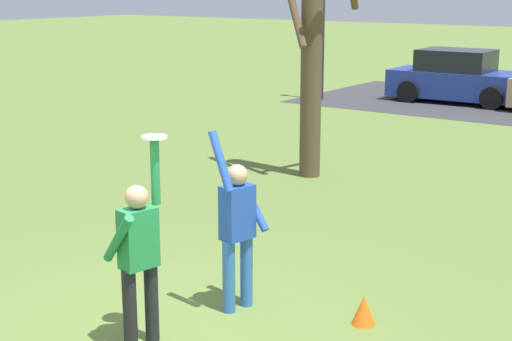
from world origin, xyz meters
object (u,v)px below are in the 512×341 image
(person_catcher, at_px, (139,251))
(person_defender, at_px, (237,224))
(parked_car_blue, at_px, (459,78))
(bare_tree_tall, at_px, (312,26))
(frisbee_disc, at_px, (154,137))
(field_cone_orange, at_px, (364,310))
(lamppost_by_lot, at_px, (323,15))

(person_catcher, distance_m, person_defender, 1.29)
(parked_car_blue, height_order, bare_tree_tall, bare_tree_tall)
(person_catcher, bearing_deg, frisbee_disc, -0.00)
(parked_car_blue, height_order, field_cone_orange, parked_car_blue)
(field_cone_orange, bearing_deg, bare_tree_tall, 126.65)
(person_defender, relative_size, bare_tree_tall, 0.34)
(person_defender, xyz_separation_m, parked_car_blue, (-3.75, 16.19, -0.25))
(person_catcher, bearing_deg, lamppost_by_lot, 36.47)
(frisbee_disc, bearing_deg, field_cone_orange, 43.83)
(person_catcher, distance_m, frisbee_disc, 1.13)
(person_defender, height_order, lamppost_by_lot, lamppost_by_lot)
(bare_tree_tall, relative_size, field_cone_orange, 18.63)
(parked_car_blue, distance_m, field_cone_orange, 16.56)
(person_catcher, bearing_deg, bare_tree_tall, 29.97)
(parked_car_blue, bearing_deg, field_cone_orange, -74.08)
(person_defender, bearing_deg, frisbee_disc, 0.00)
(frisbee_disc, height_order, bare_tree_tall, bare_tree_tall)
(person_defender, distance_m, parked_car_blue, 16.62)
(person_catcher, relative_size, frisbee_disc, 8.28)
(frisbee_disc, bearing_deg, parked_car_blue, 101.59)
(frisbee_disc, relative_size, parked_car_blue, 0.06)
(parked_car_blue, relative_size, field_cone_orange, 13.00)
(frisbee_disc, height_order, lamppost_by_lot, lamppost_by_lot)
(field_cone_orange, bearing_deg, person_defender, -161.41)
(frisbee_disc, relative_size, field_cone_orange, 0.78)
(bare_tree_tall, bearing_deg, field_cone_orange, -53.35)
(frisbee_disc, xyz_separation_m, parked_car_blue, (-3.53, 17.23, -1.37))
(bare_tree_tall, bearing_deg, person_catcher, -71.74)
(bare_tree_tall, bearing_deg, person_defender, -65.80)
(person_defender, height_order, field_cone_orange, person_defender)
(person_catcher, height_order, bare_tree_tall, bare_tree_tall)
(person_defender, height_order, parked_car_blue, person_defender)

